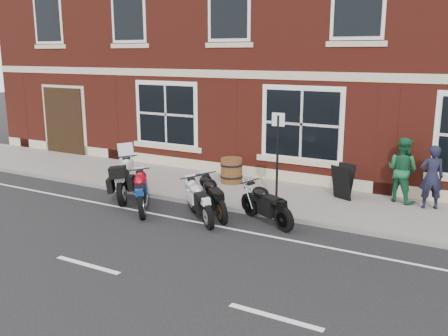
# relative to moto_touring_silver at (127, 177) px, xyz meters

# --- Properties ---
(ground) EXTENTS (80.00, 80.00, 0.00)m
(ground) POSITION_rel_moto_touring_silver_xyz_m (2.40, -1.06, -0.60)
(ground) COLOR black
(ground) RESTS_ON ground
(sidewalk) EXTENTS (30.00, 3.00, 0.12)m
(sidewalk) POSITION_rel_moto_touring_silver_xyz_m (2.40, 1.94, -0.54)
(sidewalk) COLOR slate
(sidewalk) RESTS_ON ground
(kerb) EXTENTS (30.00, 0.16, 0.12)m
(kerb) POSITION_rel_moto_touring_silver_xyz_m (2.40, 0.36, -0.54)
(kerb) COLOR slate
(kerb) RESTS_ON ground
(pub_building) EXTENTS (24.00, 12.00, 12.00)m
(pub_building) POSITION_rel_moto_touring_silver_xyz_m (2.40, 9.44, 5.40)
(pub_building) COLOR #601D14
(pub_building) RESTS_ON ground
(moto_touring_silver) EXTENTS (1.29, 1.99, 1.48)m
(moto_touring_silver) POSITION_rel_moto_touring_silver_xyz_m (0.00, 0.00, 0.00)
(moto_touring_silver) COLOR black
(moto_touring_silver) RESTS_ON ground
(moto_sport_red) EXTENTS (1.33, 1.70, 0.91)m
(moto_sport_red) POSITION_rel_moto_touring_silver_xyz_m (1.15, -0.73, -0.08)
(moto_sport_red) COLOR black
(moto_sport_red) RESTS_ON ground
(moto_sport_black) EXTENTS (1.54, 1.48, 0.90)m
(moto_sport_black) POSITION_rel_moto_touring_silver_xyz_m (2.97, -0.12, -0.08)
(moto_sport_black) COLOR black
(moto_sport_black) RESTS_ON ground
(moto_sport_silver) EXTENTS (1.57, 1.42, 0.90)m
(moto_sport_silver) POSITION_rel_moto_touring_silver_xyz_m (2.86, -0.61, -0.09)
(moto_sport_silver) COLOR black
(moto_sport_silver) RESTS_ON ground
(moto_naked_black) EXTENTS (1.79, 1.03, 0.88)m
(moto_naked_black) POSITION_rel_moto_touring_silver_xyz_m (4.38, -0.04, -0.09)
(moto_naked_black) COLOR black
(moto_naked_black) RESTS_ON ground
(pedestrian_left) EXTENTS (0.71, 0.60, 1.67)m
(pedestrian_left) POSITION_rel_moto_touring_silver_xyz_m (7.73, 2.76, 0.35)
(pedestrian_left) COLOR black
(pedestrian_left) RESTS_ON sidewalk
(pedestrian_right) EXTENTS (1.04, 0.94, 1.76)m
(pedestrian_right) POSITION_rel_moto_touring_silver_xyz_m (6.96, 3.02, 0.40)
(pedestrian_right) COLOR #185532
(pedestrian_right) RESTS_ON sidewalk
(a_board_sign) EXTENTS (0.68, 0.57, 0.96)m
(a_board_sign) POSITION_rel_moto_touring_silver_xyz_m (5.50, 2.53, -0.00)
(a_board_sign) COLOR black
(a_board_sign) RESTS_ON sidewalk
(barrel_planter) EXTENTS (0.70, 0.70, 0.77)m
(barrel_planter) POSITION_rel_moto_touring_silver_xyz_m (2.00, 2.53, -0.09)
(barrel_planter) COLOR #4C2614
(barrel_planter) RESTS_ON sidewalk
(parking_sign) EXTENTS (0.35, 0.06, 2.44)m
(parking_sign) POSITION_rel_moto_touring_silver_xyz_m (4.13, 1.14, 0.93)
(parking_sign) COLOR black
(parking_sign) RESTS_ON sidewalk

